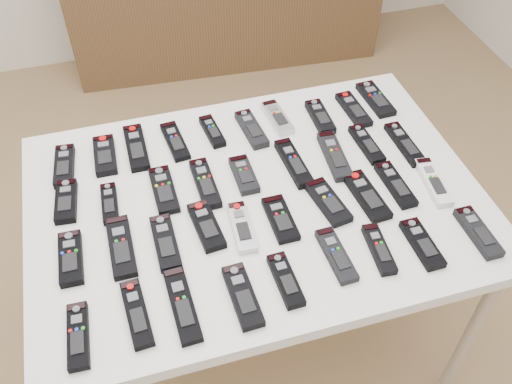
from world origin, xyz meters
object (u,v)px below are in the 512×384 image
object	(u,v)px
remote_4	(212,131)
remote_19	(71,258)
remote_14	(244,175)
remote_23	(242,227)
remote_6	(277,118)
remote_32	(243,296)
remote_34	(336,255)
remote_36	(422,244)
remote_16	(334,156)
remote_3	(175,141)
remote_33	(286,280)
remote_26	(367,196)
remote_25	(328,202)
remote_10	(66,201)
remote_8	(354,110)
remote_35	(379,249)
remote_31	(182,305)
remote_28	(433,182)
remote_9	(376,99)
remote_7	(320,117)
remote_37	(478,232)
remote_17	(367,144)
remote_21	(165,242)
remote_11	(110,203)
remote_30	(137,313)
remote_20	(121,247)
remote_29	(78,336)
remote_18	(405,144)
remote_13	(205,183)
remote_0	(64,166)
table	(256,211)
remote_22	(206,226)
remote_2	(136,148)
remote_12	(164,190)
remote_5	(252,129)
remote_1	(105,155)
remote_15	(294,163)
remote_27	(396,185)

from	to	relation	value
remote_4	remote_19	bearing A→B (deg)	-146.01
remote_14	remote_23	xyz separation A→B (m)	(-0.06, -0.19, -0.00)
remote_6	remote_32	bearing A→B (deg)	-119.65
remote_34	remote_36	distance (m)	0.23
remote_32	remote_16	bearing A→B (deg)	43.26
remote_3	remote_33	size ratio (longest dim) A/B	1.11
remote_26	remote_25	bearing A→B (deg)	171.64
remote_14	remote_10	bearing A→B (deg)	175.40
remote_8	remote_35	bearing A→B (deg)	-109.68
remote_14	remote_31	xyz separation A→B (m)	(-0.25, -0.38, -0.00)
remote_28	remote_9	bearing A→B (deg)	96.08
remote_7	remote_28	world-z (taller)	remote_7
remote_31	remote_37	world-z (taller)	remote_37
remote_17	remote_26	world-z (taller)	same
remote_21	remote_17	bearing A→B (deg)	17.30
remote_8	remote_21	size ratio (longest dim) A/B	0.97
remote_19	remote_34	distance (m)	0.67
remote_11	remote_30	distance (m)	0.37
remote_3	remote_20	distance (m)	0.42
remote_9	remote_21	world-z (taller)	same
remote_32	remote_8	bearing A→B (deg)	45.62
remote_9	remote_14	xyz separation A→B (m)	(-0.51, -0.22, 0.00)
remote_29	remote_18	bearing A→B (deg)	23.91
remote_13	remote_16	distance (m)	0.39
remote_0	remote_30	bearing A→B (deg)	-71.13
remote_29	remote_33	world-z (taller)	remote_33
remote_26	remote_36	size ratio (longest dim) A/B	1.17
table	remote_9	size ratio (longest dim) A/B	6.99
remote_6	remote_22	bearing A→B (deg)	-135.00
remote_7	remote_26	world-z (taller)	remote_7
remote_2	remote_11	distance (m)	0.23
remote_0	remote_23	size ratio (longest dim) A/B	0.99
table	remote_29	distance (m)	0.60
remote_14	remote_17	world-z (taller)	same
remote_12	remote_7	bearing A→B (deg)	17.88
remote_5	remote_1	bearing A→B (deg)	174.09
remote_12	remote_13	size ratio (longest dim) A/B	0.94
remote_9	remote_20	world-z (taller)	remote_20
remote_15	remote_23	size ratio (longest dim) A/B	1.18
remote_2	remote_32	world-z (taller)	remote_32
table	remote_9	distance (m)	0.59
remote_13	remote_22	world-z (taller)	same
remote_9	remote_35	bearing A→B (deg)	-116.34
remote_27	remote_35	size ratio (longest dim) A/B	1.12
remote_19	remote_25	distance (m)	0.69
remote_26	remote_30	xyz separation A→B (m)	(-0.66, -0.20, 0.00)
remote_7	remote_17	world-z (taller)	remote_7
remote_32	remote_23	bearing A→B (deg)	73.11
remote_0	remote_5	bearing A→B (deg)	6.08
table	remote_25	distance (m)	0.21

